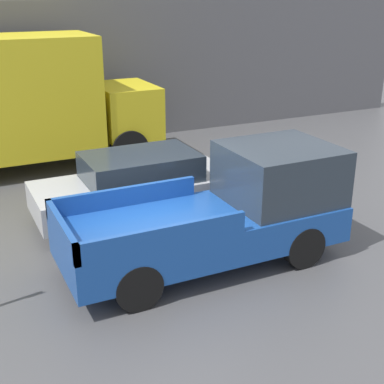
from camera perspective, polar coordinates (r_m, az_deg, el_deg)
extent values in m
plane|color=#4C4C4F|center=(9.89, -3.87, -8.12)|extent=(60.00, 60.00, 0.00)
cube|color=#56565B|center=(17.50, -15.40, 11.80)|extent=(28.00, 0.15, 4.47)
cube|color=#194799|center=(9.74, 1.19, -4.04)|extent=(5.16, 2.01, 0.65)
cube|color=#28333D|center=(10.19, 9.28, 2.01)|extent=(1.96, 1.89, 1.05)
cube|color=#194799|center=(9.94, -7.28, -0.50)|extent=(2.84, 0.10, 0.36)
cube|color=#194799|center=(8.29, -2.99, -4.85)|extent=(2.84, 0.10, 0.36)
cube|color=#194799|center=(8.77, -13.75, -3.96)|extent=(0.10, 2.01, 0.36)
cylinder|color=black|center=(11.29, 6.40, -2.14)|extent=(0.79, 0.26, 0.79)
cylinder|color=black|center=(9.97, 11.80, -5.71)|extent=(0.79, 0.26, 0.79)
cylinder|color=black|center=(10.08, -9.32, -5.22)|extent=(0.79, 0.26, 0.79)
cylinder|color=black|center=(8.59, -5.81, -9.98)|extent=(0.79, 0.26, 0.79)
cube|color=#B7BABF|center=(11.85, -6.05, 0.00)|extent=(4.41, 1.82, 0.59)
cube|color=#28333D|center=(11.70, -5.54, 2.74)|extent=(2.43, 1.60, 0.56)
cylinder|color=black|center=(13.11, -1.60, 1.06)|extent=(0.68, 0.22, 0.68)
cylinder|color=black|center=(11.75, 1.64, -1.35)|extent=(0.68, 0.22, 0.68)
cylinder|color=black|center=(12.32, -13.28, -0.84)|extent=(0.68, 0.22, 0.68)
cylinder|color=black|center=(10.87, -11.32, -3.70)|extent=(0.68, 0.22, 0.68)
cube|color=gold|center=(16.11, -7.08, 8.38)|extent=(1.60, 2.24, 1.65)
cylinder|color=black|center=(17.18, -9.03, 6.33)|extent=(1.08, 0.30, 1.08)
cylinder|color=black|center=(15.26, -6.70, 4.60)|extent=(1.08, 0.30, 1.08)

